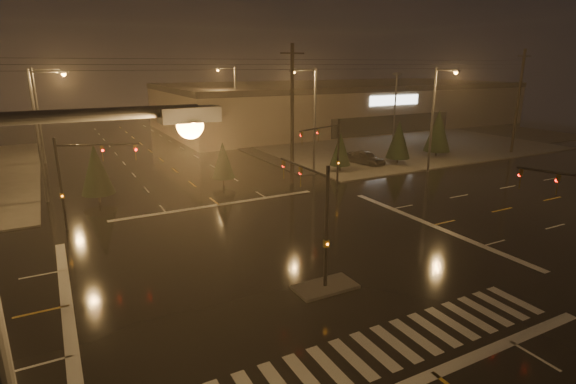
% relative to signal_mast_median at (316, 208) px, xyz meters
% --- Properties ---
extents(ground, '(140.00, 140.00, 0.00)m').
position_rel_signal_mast_median_xyz_m(ground, '(-0.00, 3.07, -3.75)').
color(ground, black).
rests_on(ground, ground).
extents(sidewalk_ne, '(36.00, 36.00, 0.12)m').
position_rel_signal_mast_median_xyz_m(sidewalk_ne, '(30.00, 33.07, -3.69)').
color(sidewalk_ne, '#403E39').
rests_on(sidewalk_ne, ground).
extents(median_island, '(3.00, 1.60, 0.15)m').
position_rel_signal_mast_median_xyz_m(median_island, '(-0.00, -0.93, -3.68)').
color(median_island, '#403E39').
rests_on(median_island, ground).
extents(crosswalk, '(15.00, 2.60, 0.01)m').
position_rel_signal_mast_median_xyz_m(crosswalk, '(-0.00, -5.93, -3.75)').
color(crosswalk, beige).
rests_on(crosswalk, ground).
extents(stop_bar_near, '(16.00, 0.50, 0.01)m').
position_rel_signal_mast_median_xyz_m(stop_bar_near, '(-0.00, -7.93, -3.75)').
color(stop_bar_near, beige).
rests_on(stop_bar_near, ground).
extents(stop_bar_far, '(16.00, 0.50, 0.01)m').
position_rel_signal_mast_median_xyz_m(stop_bar_far, '(-0.00, 14.07, -3.75)').
color(stop_bar_far, beige).
rests_on(stop_bar_far, ground).
extents(parking_lot, '(50.00, 24.00, 0.08)m').
position_rel_signal_mast_median_xyz_m(parking_lot, '(35.00, 31.07, -3.71)').
color(parking_lot, black).
rests_on(parking_lot, ground).
extents(retail_building, '(60.20, 28.30, 7.20)m').
position_rel_signal_mast_median_xyz_m(retail_building, '(35.00, 49.06, 0.09)').
color(retail_building, '#6B5A4C').
rests_on(retail_building, ground).
extents(signal_mast_median, '(0.25, 4.59, 6.00)m').
position_rel_signal_mast_median_xyz_m(signal_mast_median, '(0.00, 0.00, 0.00)').
color(signal_mast_median, black).
rests_on(signal_mast_median, ground).
extents(signal_mast_ne, '(4.84, 1.86, 6.00)m').
position_rel_signal_mast_median_xyz_m(signal_mast_ne, '(9.50, 13.21, 0.04)').
color(signal_mast_ne, black).
rests_on(signal_mast_ne, ground).
extents(signal_mast_nw, '(4.84, 1.86, 6.00)m').
position_rel_signal_mast_median_xyz_m(signal_mast_nw, '(-9.50, 13.21, 0.04)').
color(signal_mast_nw, black).
rests_on(signal_mast_nw, ground).
extents(streetlight_1, '(2.77, 0.32, 10.00)m').
position_rel_signal_mast_median_xyz_m(streetlight_1, '(-11.18, 21.07, 2.05)').
color(streetlight_1, '#38383A').
rests_on(streetlight_1, ground).
extents(streetlight_2, '(2.77, 0.32, 10.00)m').
position_rel_signal_mast_median_xyz_m(streetlight_2, '(-11.18, 37.07, 2.05)').
color(streetlight_2, '#38383A').
rests_on(streetlight_2, ground).
extents(streetlight_3, '(2.77, 0.32, 10.00)m').
position_rel_signal_mast_median_xyz_m(streetlight_3, '(11.18, 19.07, 2.05)').
color(streetlight_3, '#38383A').
rests_on(streetlight_3, ground).
extents(streetlight_4, '(2.77, 0.32, 10.00)m').
position_rel_signal_mast_median_xyz_m(streetlight_4, '(11.18, 39.07, 2.05)').
color(streetlight_4, '#38383A').
rests_on(streetlight_4, ground).
extents(streetlight_6, '(0.32, 2.77, 10.00)m').
position_rel_signal_mast_median_xyz_m(streetlight_6, '(22.00, 14.26, 2.05)').
color(streetlight_6, '#38383A').
rests_on(streetlight_6, ground).
extents(utility_pole_1, '(2.20, 0.32, 12.00)m').
position_rel_signal_mast_median_xyz_m(utility_pole_1, '(8.00, 17.07, 2.38)').
color(utility_pole_1, black).
rests_on(utility_pole_1, ground).
extents(utility_pole_2, '(2.20, 0.32, 12.00)m').
position_rel_signal_mast_median_xyz_m(utility_pole_2, '(38.00, 17.07, 2.38)').
color(utility_pole_2, black).
rests_on(utility_pole_2, ground).
extents(conifer_0, '(2.06, 2.06, 3.91)m').
position_rel_signal_mast_median_xyz_m(conifer_0, '(14.33, 18.76, -1.45)').
color(conifer_0, black).
rests_on(conifer_0, ground).
extents(conifer_1, '(2.54, 2.54, 4.67)m').
position_rel_signal_mast_median_xyz_m(conifer_1, '(21.75, 18.79, -1.07)').
color(conifer_1, black).
rests_on(conifer_1, ground).
extents(conifer_2, '(2.99, 2.99, 5.37)m').
position_rel_signal_mast_median_xyz_m(conifer_2, '(28.41, 19.76, -0.72)').
color(conifer_2, black).
rests_on(conifer_2, ground).
extents(conifer_3, '(2.46, 2.46, 4.55)m').
position_rel_signal_mast_median_xyz_m(conifer_3, '(-7.92, 19.06, -1.13)').
color(conifer_3, black).
rests_on(conifer_3, ground).
extents(conifer_4, '(2.03, 2.03, 3.86)m').
position_rel_signal_mast_median_xyz_m(conifer_4, '(2.34, 19.29, -1.47)').
color(conifer_4, black).
rests_on(conifer_4, ground).
extents(car_parked, '(2.75, 4.67, 1.49)m').
position_rel_signal_mast_median_xyz_m(car_parked, '(18.69, 20.27, -3.01)').
color(car_parked, black).
rests_on(car_parked, ground).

